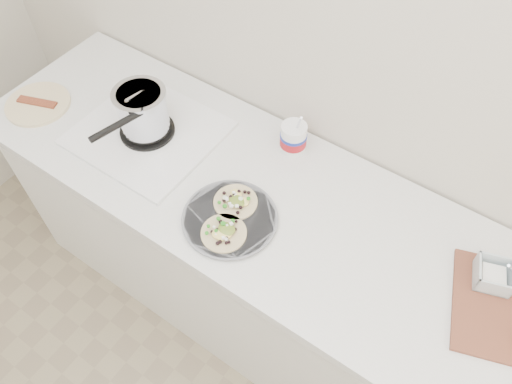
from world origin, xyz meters
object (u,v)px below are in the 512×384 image
Objects in this scene: taco_plate at (230,217)px; bacon_plate at (38,104)px; tub at (294,136)px; stove at (145,119)px.

taco_plate is 1.26× the size of bacon_plate.
tub is (0.00, 0.37, 0.05)m from taco_plate.
stove is 0.46m from bacon_plate.
tub is 0.87× the size of bacon_plate.
taco_plate reaches higher than bacon_plate.
stove is at bearing 164.07° from taco_plate.
stove is 0.52m from tub.
taco_plate is 1.45× the size of tub.
taco_plate is (0.46, -0.13, -0.06)m from stove.
tub reaches higher than bacon_plate.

